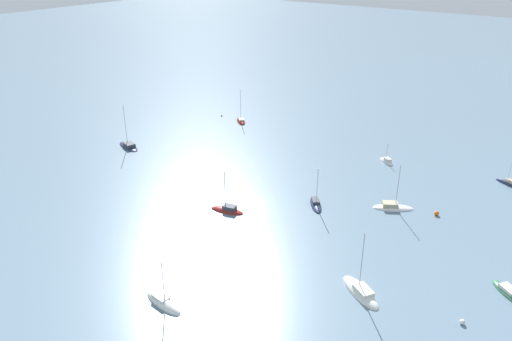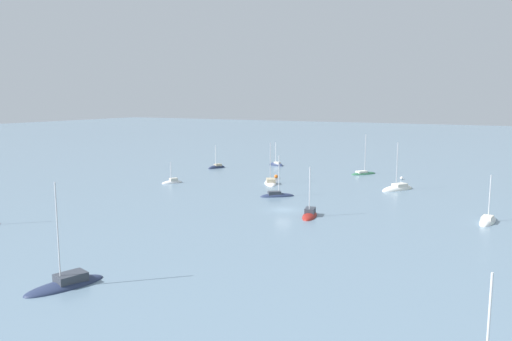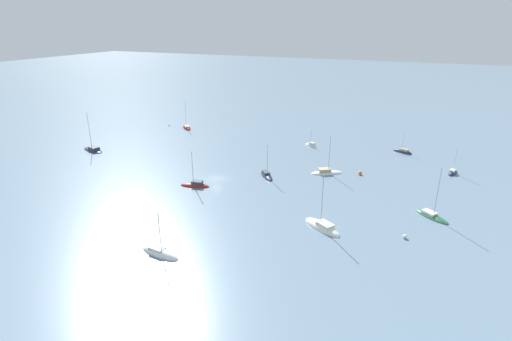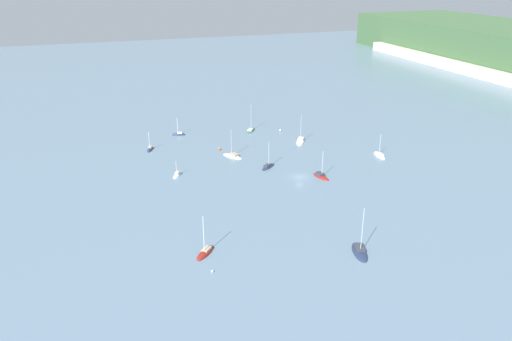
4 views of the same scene
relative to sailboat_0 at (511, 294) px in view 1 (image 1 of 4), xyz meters
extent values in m
plane|color=slate|center=(45.37, -0.71, -0.11)|extent=(600.00, 600.00, 0.00)
ellipsoid|color=#2D6647|center=(-0.04, 0.03, -0.11)|extent=(7.02, 6.09, 1.20)
cube|color=silver|center=(0.41, -0.31, 0.50)|extent=(2.99, 2.80, 0.54)
ellipsoid|color=#232D4C|center=(86.92, -5.48, -0.11)|extent=(8.62, 5.11, 1.17)
cube|color=#333842|center=(86.30, -5.30, 0.67)|extent=(3.39, 2.78, 0.90)
cylinder|color=silver|center=(87.31, -5.60, 5.39)|extent=(0.14, 0.14, 10.35)
ellipsoid|color=white|center=(38.32, 30.25, -0.11)|extent=(7.19, 2.78, 2.00)
cube|color=beige|center=(38.88, 30.19, 0.69)|extent=(2.67, 1.68, 0.50)
cylinder|color=silver|center=(37.97, 30.29, 3.78)|extent=(0.14, 0.14, 6.67)
ellipsoid|color=maroon|center=(47.61, 4.96, -0.11)|extent=(6.81, 3.57, 1.38)
cube|color=#333842|center=(47.11, 4.84, 0.72)|extent=(2.62, 2.00, 0.90)
cylinder|color=silver|center=(47.93, 5.03, 4.09)|extent=(0.14, 0.14, 7.63)
ellipsoid|color=maroon|center=(76.31, -36.44, -0.11)|extent=(6.19, 5.98, 1.77)
cube|color=tan|center=(75.93, -36.08, 0.63)|extent=(2.69, 2.65, 0.50)
cylinder|color=silver|center=(76.56, -36.66, 4.62)|extent=(0.14, 0.14, 8.47)
ellipsoid|color=silver|center=(23.17, -14.14, -0.11)|extent=(7.82, 6.12, 1.27)
cube|color=tan|center=(23.68, -13.82, 0.69)|extent=(3.27, 2.95, 0.89)
cylinder|color=#B2B2B7|center=(22.84, -14.33, 4.58)|extent=(0.14, 0.14, 8.68)
ellipsoid|color=#232D4C|center=(35.42, -6.64, -0.11)|extent=(5.68, 6.40, 1.30)
cube|color=#333842|center=(35.76, -7.06, 0.59)|extent=(2.54, 2.70, 0.68)
cylinder|color=silver|center=(35.21, -6.38, 4.00)|extent=(0.14, 0.14, 7.50)
ellipsoid|color=#232D4C|center=(7.97, -37.89, -0.11)|extent=(5.56, 3.31, 1.66)
cube|color=tan|center=(7.57, -37.74, 0.68)|extent=(2.18, 1.67, 0.65)
cylinder|color=silver|center=(8.22, -37.98, 3.19)|extent=(0.14, 0.14, 5.68)
ellipsoid|color=silver|center=(32.68, -33.77, -0.11)|extent=(4.76, 3.90, 1.31)
cube|color=beige|center=(32.37, -33.57, 0.63)|extent=(2.01, 1.86, 0.74)
cylinder|color=silver|center=(32.88, -33.90, 2.42)|extent=(0.14, 0.14, 4.34)
ellipsoid|color=white|center=(17.38, 12.15, -0.11)|extent=(8.32, 6.49, 1.98)
cube|color=silver|center=(16.83, 12.49, 0.80)|extent=(3.46, 3.09, 0.71)
cylinder|color=#B2B2B7|center=(17.73, 11.93, 5.03)|extent=(0.14, 0.14, 9.18)
sphere|color=white|center=(83.58, -36.84, 0.16)|extent=(0.52, 0.52, 0.52)
sphere|color=orange|center=(15.77, -16.34, 0.32)|extent=(0.86, 0.86, 0.86)
sphere|color=white|center=(3.89, 10.12, 0.25)|extent=(0.71, 0.71, 0.71)
camera|label=1|loc=(-4.20, 66.96, 45.41)|focal=35.00mm
camera|label=2|loc=(120.03, 33.88, 18.63)|focal=35.00mm
camera|label=3|loc=(3.49, 73.10, 33.92)|focal=28.00mm
camera|label=4|loc=(165.30, -56.69, 56.29)|focal=35.00mm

